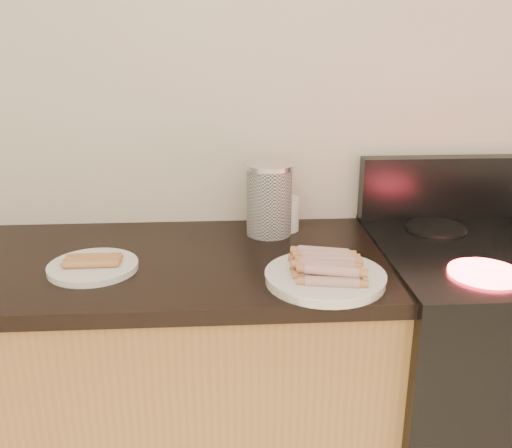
{
  "coord_description": "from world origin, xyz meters",
  "views": [
    {
      "loc": [
        -0.04,
        0.25,
        1.49
      ],
      "look_at": [
        0.05,
        1.62,
        1.02
      ],
      "focal_mm": 40.0,
      "sensor_mm": 36.0,
      "label": 1
    }
  ],
  "objects": [
    {
      "name": "mug",
      "position": [
        0.16,
        1.9,
        0.95
      ],
      "size": [
        0.09,
        0.09,
        0.1
      ],
      "primitive_type": "cylinder",
      "rotation": [
        0.0,
        0.0,
        -0.11
      ],
      "color": "silver",
      "rests_on": "counter_slab"
    },
    {
      "name": "burner_far_left",
      "position": [
        0.61,
        1.84,
        0.92
      ],
      "size": [
        0.18,
        0.18,
        0.01
      ],
      "primitive_type": "cylinder",
      "color": "black",
      "rests_on": "stove"
    },
    {
      "name": "wall_back",
      "position": [
        0.0,
        2.0,
        1.3
      ],
      "size": [
        4.0,
        0.04,
        2.6
      ],
      "primitive_type": "cube",
      "color": "silver",
      "rests_on": "ground"
    },
    {
      "name": "stove",
      "position": [
        0.78,
        1.68,
        0.46
      ],
      "size": [
        0.76,
        0.65,
        0.91
      ],
      "color": "black",
      "rests_on": "floor"
    },
    {
      "name": "stove_panel",
      "position": [
        0.78,
        1.96,
        1.01
      ],
      "size": [
        0.76,
        0.06,
        0.2
      ],
      "primitive_type": "cube",
      "color": "black",
      "rests_on": "stove"
    },
    {
      "name": "main_plate",
      "position": [
        0.21,
        1.51,
        0.91
      ],
      "size": [
        0.35,
        0.35,
        0.02
      ],
      "primitive_type": "cylinder",
      "rotation": [
        0.0,
        0.0,
        0.22
      ],
      "color": "white",
      "rests_on": "counter_slab"
    },
    {
      "name": "hotdog_pile",
      "position": [
        0.21,
        1.51,
        0.94
      ],
      "size": [
        0.13,
        0.2,
        0.05
      ],
      "rotation": [
        0.0,
        0.0,
        -0.23
      ],
      "color": "maroon",
      "rests_on": "main_plate"
    },
    {
      "name": "plain_sausages",
      "position": [
        -0.37,
        1.62,
        0.93
      ],
      "size": [
        0.13,
        0.07,
        0.02
      ],
      "rotation": [
        0.0,
        0.0,
        0.02
      ],
      "color": "#DA8351",
      "rests_on": "side_plate"
    },
    {
      "name": "canister",
      "position": [
        0.1,
        1.87,
        1.01
      ],
      "size": [
        0.14,
        0.14,
        0.22
      ],
      "rotation": [
        0.0,
        0.0,
        -0.2
      ],
      "color": "white",
      "rests_on": "counter_slab"
    },
    {
      "name": "side_plate",
      "position": [
        -0.37,
        1.62,
        0.91
      ],
      "size": [
        0.25,
        0.25,
        0.02
      ],
      "primitive_type": "cylinder",
      "rotation": [
        0.0,
        0.0,
        0.08
      ],
      "color": "silver",
      "rests_on": "counter_slab"
    },
    {
      "name": "burner_near_left",
      "position": [
        0.61,
        1.51,
        0.92
      ],
      "size": [
        0.18,
        0.18,
        0.01
      ],
      "primitive_type": "cylinder",
      "color": "#FF1E2D",
      "rests_on": "stove"
    },
    {
      "name": "cabinet_base",
      "position": [
        -0.7,
        1.69,
        0.43
      ],
      "size": [
        2.2,
        0.59,
        0.86
      ],
      "primitive_type": "cube",
      "color": "#A07030",
      "rests_on": "floor"
    }
  ]
}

